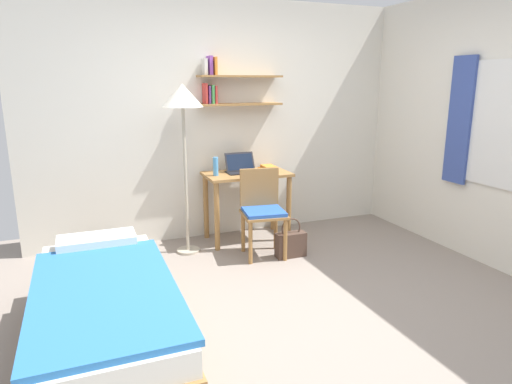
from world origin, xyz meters
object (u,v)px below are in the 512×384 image
at_px(handbag, 291,244).
at_px(laptop, 241,167).
at_px(water_bottle, 216,166).
at_px(book_stack, 268,168).
at_px(standing_lamp, 183,105).
at_px(desk, 247,187).
at_px(desk_chair, 262,208).
at_px(bed, 106,314).

bearing_deg(handbag, laptop, 110.66).
height_order(laptop, water_bottle, laptop).
distance_m(water_bottle, handbag, 1.13).
bearing_deg(book_stack, standing_lamp, -169.00).
distance_m(standing_lamp, handbag, 1.74).
bearing_deg(standing_lamp, desk, 11.17).
bearing_deg(desk_chair, water_bottle, 126.58).
bearing_deg(desk_chair, handbag, -36.98).
height_order(desk, standing_lamp, standing_lamp).
distance_m(bed, water_bottle, 2.15).
height_order(standing_lamp, water_bottle, standing_lamp).
xyz_separation_m(bed, laptop, (1.57, 1.70, 0.57)).
relative_size(desk_chair, standing_lamp, 0.51).
xyz_separation_m(desk, standing_lamp, (-0.71, -0.14, 0.91)).
height_order(desk_chair, book_stack, desk_chair).
distance_m(bed, book_stack, 2.60).
xyz_separation_m(desk_chair, handbag, (0.24, -0.18, -0.35)).
height_order(water_bottle, book_stack, water_bottle).
bearing_deg(book_stack, desk_chair, -118.70).
xyz_separation_m(bed, standing_lamp, (0.90, 1.50, 1.27)).
relative_size(bed, laptop, 5.74).
height_order(bed, water_bottle, water_bottle).
bearing_deg(desk_chair, desk, 88.17).
relative_size(standing_lamp, book_stack, 7.45).
distance_m(standing_lamp, water_bottle, 0.75).
relative_size(water_bottle, handbag, 0.49).
bearing_deg(book_stack, laptop, 179.35).
height_order(desk, water_bottle, water_bottle).
xyz_separation_m(desk, laptop, (-0.05, 0.06, 0.22)).
xyz_separation_m(standing_lamp, water_bottle, (0.35, 0.12, -0.65)).
bearing_deg(handbag, desk, 108.64).
distance_m(desk, book_stack, 0.34).
relative_size(desk_chair, handbag, 2.14).
relative_size(desk, book_stack, 4.01).
height_order(desk, desk_chair, desk_chair).
xyz_separation_m(laptop, water_bottle, (-0.31, -0.07, 0.05)).
xyz_separation_m(standing_lamp, book_stack, (0.99, 0.19, -0.72)).
relative_size(bed, handbag, 4.70).
relative_size(bed, water_bottle, 9.67).
distance_m(desk_chair, laptop, 0.63).
height_order(desk_chair, water_bottle, water_bottle).
xyz_separation_m(book_stack, handbag, (-0.05, -0.71, -0.65)).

